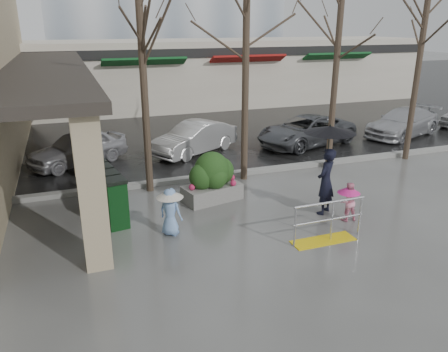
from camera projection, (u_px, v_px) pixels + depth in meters
ground at (254, 228)px, 11.23m from camera, size 120.00×120.00×0.00m
street_asphalt at (128, 98)px, 30.73m from camera, size 120.00×36.00×0.01m
curb at (207, 177)px, 14.75m from camera, size 120.00×0.30×0.15m
canopy_slab at (43, 63)px, 15.57m from camera, size 2.80×18.00×0.25m
pillar_front at (92, 190)px, 8.95m from camera, size 0.55×0.55×3.50m
pillar_back at (78, 125)px, 14.71m from camera, size 0.55×0.55×3.50m
storefront_row at (168, 74)px, 27.13m from camera, size 34.00×6.74×4.00m
handrail at (327, 226)px, 10.48m from camera, size 1.90×0.50×1.03m
tree_west at (140, 19)px, 12.09m from camera, size 3.20×3.20×6.80m
tree_midwest at (247, 14)px, 13.07m from camera, size 3.20×3.20×7.00m
tree_mideast at (339, 27)px, 14.26m from camera, size 3.20×3.20×6.50m
tree_east at (426, 11)px, 15.21m from camera, size 3.20×3.20×7.20m
woman at (327, 162)px, 11.67m from camera, size 1.37×1.37×2.51m
child_pink at (348, 199)px, 11.50m from camera, size 0.60×0.60×1.07m
child_blue at (170, 208)px, 10.68m from camera, size 0.70×0.69×1.22m
planter at (212, 177)px, 12.80m from camera, size 1.85×1.20×1.49m
news_boxes at (107, 192)px, 11.84m from camera, size 0.92×2.42×1.32m
car_a at (78, 148)px, 16.13m from camera, size 3.96×3.07×1.26m
car_b at (195, 138)px, 17.51m from camera, size 3.98×3.06×1.26m
car_c at (306, 131)px, 18.69m from camera, size 4.93×3.23×1.26m
car_d at (403, 122)px, 20.23m from camera, size 4.68×3.11×1.26m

